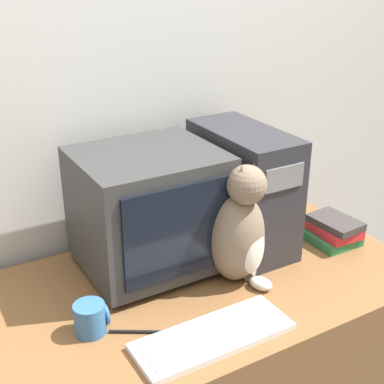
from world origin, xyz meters
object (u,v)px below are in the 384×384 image
Objects in this scene: keyboard at (213,336)px; cat at (240,231)px; computer_tower at (242,188)px; crt_monitor at (149,210)px; pen at (136,332)px; mug at (91,318)px; book_stack at (333,231)px.

cat is (0.23, 0.21, 0.16)m from keyboard.
computer_tower is 0.98× the size of keyboard.
crt_monitor is 0.29m from cat.
keyboard is at bearing -37.15° from pen.
computer_tower reaches higher than crt_monitor.
cat is 0.51m from mug.
crt_monitor reaches higher than mug.
cat is at bearing 42.90° from keyboard.
keyboard is 1.10× the size of cat.
crt_monitor is at bearing 37.64° from mug.
pen is at bearing 172.15° from cat.
mug is at bearing -177.26° from book_stack.
pen is at bearing -172.36° from book_stack.
cat is at bearing -176.45° from book_stack.
keyboard reaches higher than pen.
book_stack is (0.63, -0.18, -0.16)m from crt_monitor.
cat is 4.31× the size of mug.
pen is (-0.17, 0.13, -0.01)m from keyboard.
pen is at bearing -123.05° from crt_monitor.
book_stack is 1.42× the size of pen.
computer_tower is at bearing 150.40° from book_stack.
crt_monitor is 1.09× the size of cat.
mug reaches higher than pen.
book_stack is (0.29, -0.16, -0.16)m from computer_tower.
computer_tower is 2.31× the size of book_stack.
mug is (-0.92, -0.04, 0.00)m from book_stack.
computer_tower reaches higher than mug.
computer_tower is 0.24m from cat.
crt_monitor is at bearing 164.18° from book_stack.
cat is (0.20, -0.21, -0.03)m from crt_monitor.
book_stack is at bearing -16.32° from cat.
mug is (-0.29, -0.22, -0.16)m from crt_monitor.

